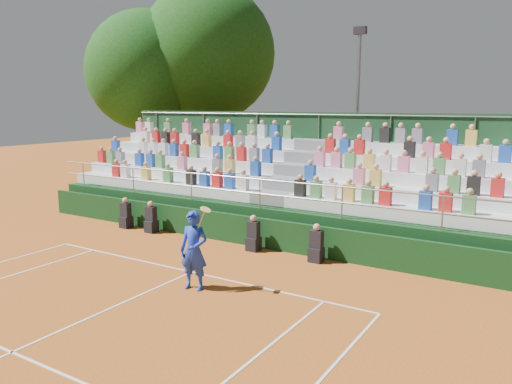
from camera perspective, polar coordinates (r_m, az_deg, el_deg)
The scene contains 8 objects.
ground at distance 14.53m, azimuth -7.36°, elevation -9.07°, with size 90.00×90.00×0.00m, color #B0581D.
courtside_wall at distance 16.88m, azimuth -0.54°, elevation -4.50°, with size 20.00×0.15×1.00m, color black.
line_officials at distance 17.45m, azimuth -5.94°, elevation -4.15°, with size 8.47×0.40×1.19m.
grandstand at distance 19.49m, azimuth 4.56°, elevation -0.77°, with size 20.00×5.20×4.40m.
tennis_player at distance 12.96m, azimuth -7.11°, elevation -6.63°, with size 0.95×0.63×2.22m.
tree_west at distance 30.81m, azimuth -12.45°, elevation 13.32°, with size 7.01×7.01×10.14m.
tree_east at distance 30.77m, azimuth -5.63°, elevation 15.46°, with size 8.04×8.04×11.70m.
floodlight_mast at distance 24.82m, azimuth 11.54°, elevation 10.06°, with size 0.60×0.25×8.31m.
Camera 1 is at (8.72, -10.62, 4.74)m, focal length 35.00 mm.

